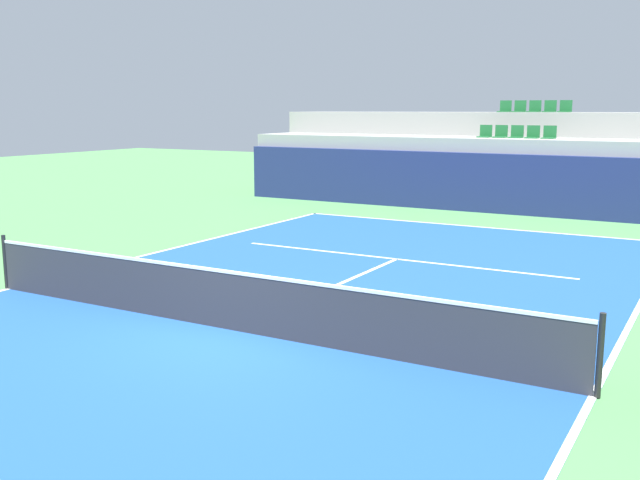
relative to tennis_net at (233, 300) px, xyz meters
name	(u,v)px	position (x,y,z in m)	size (l,w,h in m)	color
ground_plane	(234,331)	(0.00, 0.00, -0.51)	(80.00, 80.00, 0.00)	#4C8C4C
court_surface	(234,331)	(0.00, 0.00, -0.50)	(11.00, 24.00, 0.01)	#1E4C99
baseline_far	(471,226)	(0.00, 11.95, -0.50)	(11.00, 0.10, 0.00)	white
sideline_left	(9,289)	(-5.45, 0.00, -0.50)	(0.10, 24.00, 0.00)	white
sideline_right	(593,396)	(5.45, 0.00, -0.50)	(0.10, 24.00, 0.00)	white
service_line_far	(396,259)	(0.00, 6.40, -0.50)	(8.26, 0.10, 0.00)	white
centre_service_line	(331,288)	(0.00, 3.20, -0.50)	(0.10, 6.40, 0.00)	white
back_wall	(503,184)	(0.00, 15.14, 0.49)	(20.06, 0.30, 2.01)	navy
stands_tier_lower	(514,174)	(0.00, 16.49, 0.73)	(20.06, 2.40, 2.48)	#9E9E99
stands_tier_upper	(531,157)	(0.00, 18.89, 1.17)	(20.06, 2.40, 3.36)	#9E9E99
seating_row_lower	(516,134)	(0.00, 16.59, 2.10)	(2.67, 0.44, 0.44)	#1E6633
seating_row_upper	(534,109)	(0.00, 18.99, 2.98)	(2.67, 0.44, 0.44)	#1E6633
tennis_net	(233,300)	(0.00, 0.00, 0.00)	(11.08, 0.08, 1.07)	black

